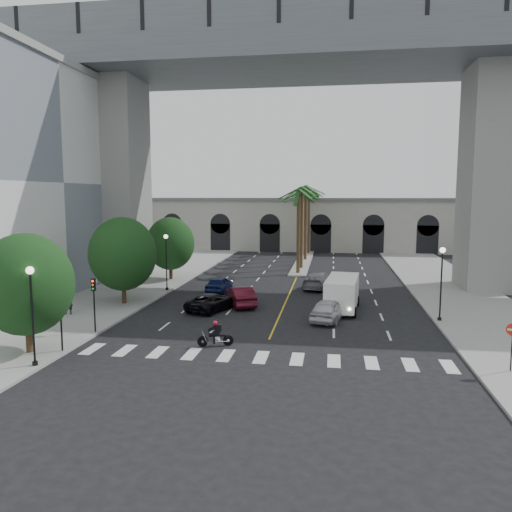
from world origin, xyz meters
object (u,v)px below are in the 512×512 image
(traffic_signal_near, at_px, (61,310))
(do_not_enter_sign, at_px, (512,337))
(motorcycle_rider, at_px, (216,335))
(pedestrian_b, at_px, (32,316))
(lamp_post_right, at_px, (441,277))
(lamp_post_left_near, at_px, (32,308))
(car_e, at_px, (219,284))
(cargo_van, at_px, (342,292))
(pedestrian_a, at_px, (68,301))
(car_a, at_px, (328,310))
(car_d, at_px, (319,280))
(lamp_post_left_far, at_px, (166,257))
(traffic_signal_far, at_px, (94,296))
(car_c, at_px, (212,302))
(car_b, at_px, (240,296))

(traffic_signal_near, relative_size, do_not_enter_sign, 1.40)
(motorcycle_rider, distance_m, do_not_enter_sign, 15.93)
(pedestrian_b, bearing_deg, do_not_enter_sign, -0.45)
(motorcycle_rider, bearing_deg, lamp_post_right, 12.55)
(lamp_post_right, bearing_deg, pedestrian_b, -167.67)
(lamp_post_left_near, bearing_deg, car_e, 77.34)
(lamp_post_right, relative_size, car_e, 1.23)
(cargo_van, bearing_deg, do_not_enter_sign, -51.69)
(lamp_post_right, bearing_deg, do_not_enter_sign, -82.27)
(do_not_enter_sign, bearing_deg, motorcycle_rider, -171.38)
(motorcycle_rider, relative_size, pedestrian_a, 1.06)
(do_not_enter_sign, bearing_deg, lamp_post_right, 114.78)
(pedestrian_a, bearing_deg, cargo_van, -4.84)
(cargo_van, bearing_deg, car_a, -101.30)
(traffic_signal_near, distance_m, car_d, 26.25)
(lamp_post_left_far, xyz_separation_m, car_d, (14.00, 3.70, -2.40))
(lamp_post_left_near, xyz_separation_m, do_not_enter_sign, (24.18, 2.85, -1.33))
(traffic_signal_far, xyz_separation_m, car_a, (14.91, 5.84, -1.71))
(car_c, bearing_deg, car_b, -111.67)
(lamp_post_right, height_order, traffic_signal_near, lamp_post_right)
(traffic_signal_far, xyz_separation_m, car_e, (4.76, 15.12, -1.77))
(motorcycle_rider, bearing_deg, pedestrian_b, 155.96)
(lamp_post_left_near, height_order, lamp_post_right, same)
(car_e, distance_m, do_not_enter_sign, 26.97)
(lamp_post_left_far, distance_m, lamp_post_right, 24.16)
(lamp_post_left_far, height_order, car_c, lamp_post_left_far)
(traffic_signal_near, bearing_deg, car_e, 76.03)
(lamp_post_left_near, xyz_separation_m, car_e, (4.86, 21.62, -2.48))
(car_c, bearing_deg, traffic_signal_near, 84.81)
(motorcycle_rider, distance_m, cargo_van, 12.91)
(pedestrian_a, bearing_deg, car_a, -13.69)
(cargo_van, height_order, do_not_enter_sign, do_not_enter_sign)
(traffic_signal_far, relative_size, car_e, 0.84)
(do_not_enter_sign, bearing_deg, car_e, 152.86)
(car_a, height_order, car_c, car_a)
(cargo_van, bearing_deg, pedestrian_a, -160.61)
(traffic_signal_near, distance_m, motorcycle_rider, 8.97)
(car_d, relative_size, pedestrian_b, 3.67)
(lamp_post_right, bearing_deg, traffic_signal_far, -164.02)
(lamp_post_left_near, bearing_deg, car_d, 60.46)
(traffic_signal_far, xyz_separation_m, pedestrian_a, (-4.22, 4.23, -1.37))
(traffic_signal_near, xyz_separation_m, pedestrian_b, (-4.74, 4.50, -1.59))
(traffic_signal_near, bearing_deg, motorcycle_rider, 17.72)
(lamp_post_left_near, bearing_deg, pedestrian_b, 123.52)
(traffic_signal_near, height_order, car_a, traffic_signal_near)
(lamp_post_left_far, bearing_deg, car_d, 14.82)
(car_b, distance_m, car_e, 6.26)
(motorcycle_rider, height_order, pedestrian_a, pedestrian_a)
(traffic_signal_near, distance_m, traffic_signal_far, 4.00)
(lamp_post_left_far, bearing_deg, car_b, -31.67)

